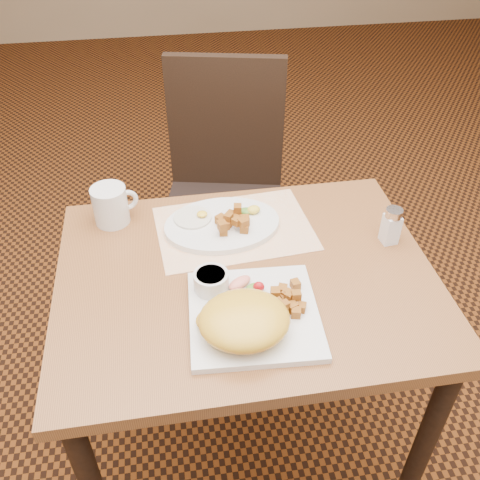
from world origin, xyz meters
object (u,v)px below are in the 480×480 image
plate_oval (222,225)px  salt_shaker (391,225)px  chair_far (224,183)px  coffee_mug (111,205)px  table (246,305)px  plate_square (254,315)px

plate_oval → salt_shaker: size_ratio=3.05×
chair_far → coffee_mug: chair_far is taller
table → plate_oval: bearing=100.2°
table → plate_oval: plate_oval is taller
coffee_mug → chair_far: bearing=51.8°
plate_oval → coffee_mug: 0.30m
coffee_mug → salt_shaker: bearing=-16.0°
plate_square → salt_shaker: 0.44m
coffee_mug → table: bearing=-39.6°
table → plate_square: plate_square is taller
plate_square → coffee_mug: (-0.31, 0.40, 0.04)m
table → chair_far: (0.04, 0.72, -0.10)m
salt_shaker → coffee_mug: 0.72m
coffee_mug → plate_square: bearing=-52.4°
chair_far → salt_shaker: (0.34, -0.65, 0.26)m
table → plate_square: bearing=-93.0°
plate_square → table: bearing=87.0°
table → plate_square: (-0.01, -0.14, 0.12)m
plate_oval → salt_shaker: bearing=-16.5°
plate_oval → table: bearing=-79.8°
table → coffee_mug: (-0.32, 0.26, 0.16)m
plate_square → plate_oval: 0.33m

